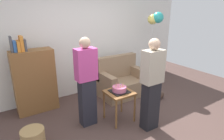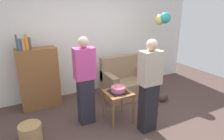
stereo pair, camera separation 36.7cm
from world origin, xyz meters
The scene contains 11 objects.
ground_plane centered at (0.00, 0.00, 0.00)m, with size 8.00×8.00×0.00m, color #4C3833.
wall_back centered at (0.00, 2.05, 1.35)m, with size 6.00×0.10×2.70m, color silver.
couch centered at (0.64, 1.33, 0.34)m, with size 1.10×0.70×0.96m.
bookshelf centered at (-1.29, 1.68, 0.67)m, with size 0.80×0.36×1.59m.
side_table centered at (-0.05, 0.43, 0.50)m, with size 0.48×0.48×0.59m.
birthday_cake centered at (-0.05, 0.43, 0.64)m, with size 0.32×0.32×0.17m.
person_blowing_candles centered at (-0.61, 0.64, 0.83)m, with size 0.36×0.22×1.63m.
person_holding_cake centered at (0.26, -0.08, 0.83)m, with size 0.36×0.22×1.63m.
wicker_basket centered at (-1.62, 0.54, 0.15)m, with size 0.36×0.36×0.30m, color #A88451.
handbag centered at (1.26, 0.62, 0.10)m, with size 0.28×0.14×0.20m, color #473328.
balloon_bunch centered at (1.64, 1.29, 1.82)m, with size 0.34×0.37×1.98m.
Camera 1 is at (-1.96, -2.24, 2.10)m, focal length 30.85 mm.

